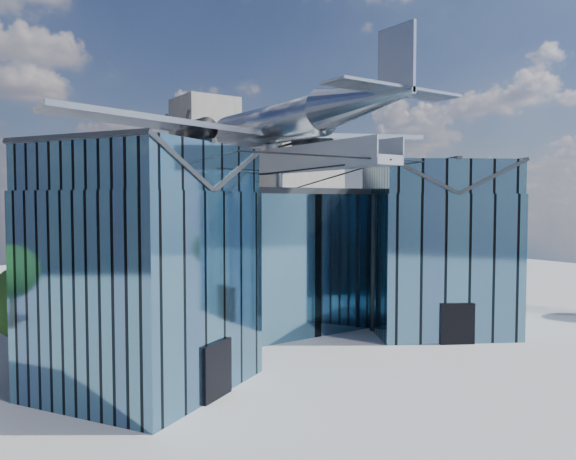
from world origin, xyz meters
TOP-DOWN VIEW (x-y plane):
  - ground_plane at (0.00, 0.00)m, footprint 120.00×120.00m
  - museum at (0.00, 5.82)m, footprint 32.88×24.50m
  - bg_towers at (1.45, 50.49)m, footprint 77.00×24.50m
  - tree_plaza_w at (-15.08, 2.81)m, footprint 4.90×4.90m
  - tree_side_e at (28.28, 5.69)m, footprint 4.17×4.17m

SIDE VIEW (x-z plane):
  - ground_plane at x=0.00m, z-range 0.00..0.00m
  - tree_plaza_w at x=-15.08m, z-range 1.05..7.02m
  - tree_side_e at x=28.28m, z-range 1.08..7.20m
  - museum at x=0.00m, z-range -3.26..14.34m
  - bg_towers at x=1.45m, z-range -2.99..23.01m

